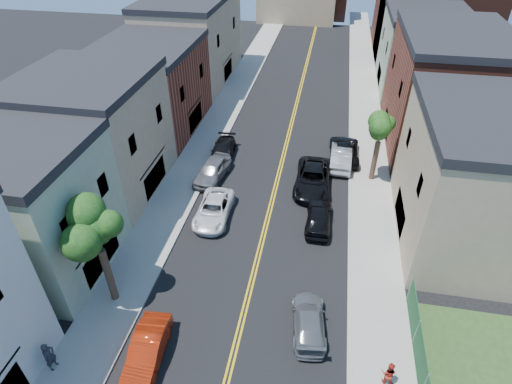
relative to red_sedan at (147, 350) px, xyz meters
The scene contains 25 objects.
sidewalk_left 29.60m from the red_sedan, 96.86° to the left, with size 3.20×100.00×0.15m, color gray.
sidewalk_right 31.84m from the red_sedan, 67.34° to the left, with size 3.20×100.00×0.15m, color gray.
curb_left 29.44m from the red_sedan, 93.47° to the left, with size 0.30×100.00×0.15m, color gray.
curb_right 31.21m from the red_sedan, 70.30° to the left, with size 0.30×100.00×0.15m, color gray.
bldg_left_palegrn 11.58m from the red_sedan, 150.82° to the left, with size 9.00×8.00×8.50m, color gray.
bldg_left_tan_near 17.71m from the red_sedan, 123.82° to the left, with size 9.00×10.00×9.00m, color #998466.
bldg_left_brick 27.34m from the red_sedan, 110.78° to the left, with size 9.00×12.00×8.00m, color brown.
bldg_left_tan_far 40.74m from the red_sedan, 103.74° to the left, with size 9.00×16.00×9.50m, color #998466.
bldg_right_tan 23.03m from the red_sedan, 36.07° to the left, with size 9.00×12.00×9.00m, color #998466.
bldg_right_brick 33.24m from the red_sedan, 56.14° to the left, with size 9.00×14.00×10.00m, color brown.
bldg_right_palegrn 45.41m from the red_sedan, 66.06° to the left, with size 9.00×12.00×8.50m, color gray.
church 60.48m from the red_sedan, 69.86° to the left, with size 16.20×14.20×22.60m.
tree_left_mid 7.61m from the red_sedan, 136.01° to the left, with size 5.20×5.20×9.29m.
tree_right_far 23.49m from the red_sedan, 57.63° to the left, with size 4.40×4.40×8.03m.
red_sedan is the anchor object (origin of this frame).
white_pickup 12.03m from the red_sedan, 88.38° to the left, with size 2.40×5.21×1.45m, color silver.
grey_car_left 17.09m from the red_sedan, 93.77° to the left, with size 2.01×4.99×1.70m, color slate.
black_car_left 20.58m from the red_sedan, 93.15° to the left, with size 1.99×4.88×1.42m, color black.
grey_car_right 8.86m from the red_sedan, 22.72° to the left, with size 1.82×4.48×1.30m, color slate.
black_car_right 14.97m from the red_sedan, 56.92° to the left, with size 1.85×4.59×1.56m, color black.
silver_car_right 23.39m from the red_sedan, 65.80° to the left, with size 1.80×5.16×1.70m, color #ABADB3.
dark_car_right_far 24.69m from the red_sedan, 66.44° to the left, with size 2.61×5.65×1.57m, color black.
black_suv_lane 18.83m from the red_sedan, 66.98° to the left, with size 2.85×6.18×1.72m, color black.
pedestrian_left 4.82m from the red_sedan, 162.65° to the right, with size 0.68×0.45×1.86m, color #27272F.
pedestrian_right 12.33m from the red_sedan, ahead, with size 0.75×0.58×1.54m, color #A22419.
Camera 1 is at (3.52, -0.73, 20.25)m, focal length 29.13 mm.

